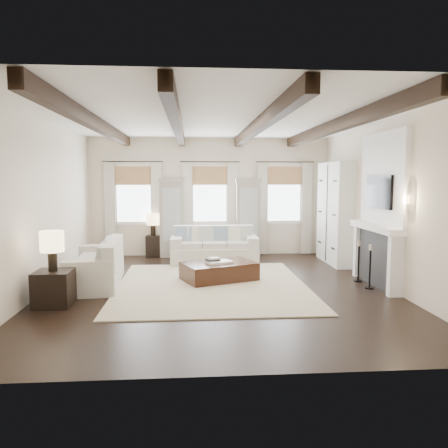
{
  "coord_description": "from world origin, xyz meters",
  "views": [
    {
      "loc": [
        -0.5,
        -8.21,
        2.11
      ],
      "look_at": [
        0.18,
        0.9,
        1.15
      ],
      "focal_mm": 35.0,
      "sensor_mm": 36.0,
      "label": 1
    }
  ],
  "objects": [
    {
      "name": "ottoman",
      "position": [
        0.06,
        0.65,
        0.19
      ],
      "size": [
        1.67,
        1.36,
        0.38
      ],
      "primitive_type": "cube",
      "rotation": [
        0.0,
        0.0,
        0.38
      ],
      "color": "black",
      "rests_on": "ground"
    },
    {
      "name": "area_rug",
      "position": [
        -0.11,
        0.21,
        0.01
      ],
      "size": [
        3.68,
        4.17,
        0.02
      ],
      "primitive_type": "cube",
      "color": "beige",
      "rests_on": "ground"
    },
    {
      "name": "sofa_back",
      "position": [
        0.05,
        2.56,
        0.37
      ],
      "size": [
        2.14,
        0.98,
        0.91
      ],
      "color": "silver",
      "rests_on": "ground"
    },
    {
      "name": "candlestick_far",
      "position": [
        2.9,
        0.35,
        0.35
      ],
      "size": [
        0.17,
        0.17,
        0.84
      ],
      "color": "black",
      "rests_on": "ground"
    },
    {
      "name": "book_upper",
      "position": [
        -0.05,
        0.63,
        0.47
      ],
      "size": [
        0.27,
        0.24,
        0.03
      ],
      "primitive_type": "cube",
      "rotation": [
        0.0,
        0.0,
        0.38
      ],
      "color": "beige",
      "rests_on": "book_lower"
    },
    {
      "name": "book_lower",
      "position": [
        -0.08,
        0.64,
        0.44
      ],
      "size": [
        0.32,
        0.28,
        0.04
      ],
      "primitive_type": "cube",
      "rotation": [
        0.0,
        0.0,
        0.38
      ],
      "color": "#262628",
      "rests_on": "tray"
    },
    {
      "name": "sofa_left",
      "position": [
        -2.35,
        0.48,
        0.37
      ],
      "size": [
        1.09,
        2.15,
        0.89
      ],
      "color": "silver",
      "rests_on": "ground"
    },
    {
      "name": "lamp_front",
      "position": [
        -2.79,
        -0.94,
        1.04
      ],
      "size": [
        0.38,
        0.38,
        0.66
      ],
      "color": "black",
      "rests_on": "side_table_front"
    },
    {
      "name": "tray",
      "position": [
        0.06,
        0.61,
        0.4
      ],
      "size": [
        0.6,
        0.54,
        0.04
      ],
      "primitive_type": "cube",
      "rotation": [
        0.0,
        0.0,
        0.38
      ],
      "color": "white",
      "rests_on": "ottoman"
    },
    {
      "name": "side_table_back",
      "position": [
        -1.54,
        3.56,
        0.29
      ],
      "size": [
        0.38,
        0.38,
        0.57
      ],
      "primitive_type": "cube",
      "color": "black",
      "rests_on": "ground"
    },
    {
      "name": "lamp_back",
      "position": [
        -1.54,
        3.56,
        0.98
      ],
      "size": [
        0.34,
        0.34,
        0.59
      ],
      "color": "black",
      "rests_on": "side_table_back"
    },
    {
      "name": "room_shell",
      "position": [
        0.75,
        0.9,
        1.89
      ],
      "size": [
        6.54,
        7.54,
        3.22
      ],
      "color": "#F1E1C9",
      "rests_on": "ground"
    },
    {
      "name": "side_table_front",
      "position": [
        -2.79,
        -0.94,
        0.29
      ],
      "size": [
        0.59,
        0.59,
        0.59
      ],
      "primitive_type": "cube",
      "color": "black",
      "rests_on": "ground"
    },
    {
      "name": "candlestick_near",
      "position": [
        2.9,
        -0.23,
        0.35
      ],
      "size": [
        0.17,
        0.17,
        0.85
      ],
      "color": "black",
      "rests_on": "ground"
    },
    {
      "name": "ground",
      "position": [
        0.0,
        0.0,
        0.0
      ],
      "size": [
        7.5,
        7.5,
        0.0
      ],
      "primitive_type": "plane",
      "color": "black",
      "rests_on": "ground"
    }
  ]
}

